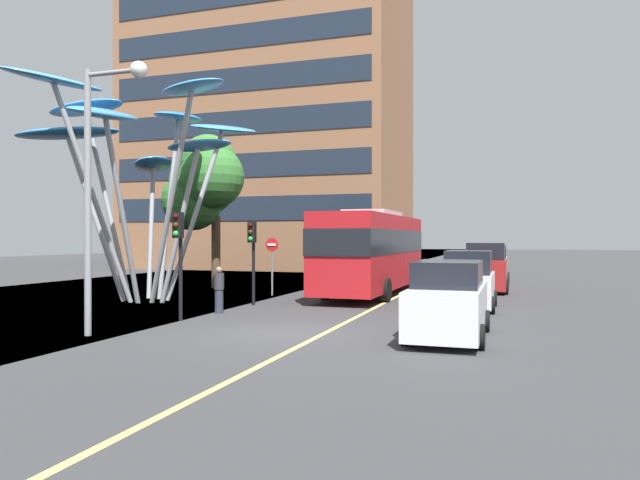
{
  "coord_description": "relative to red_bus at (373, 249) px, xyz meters",
  "views": [
    {
      "loc": [
        5.96,
        -14.77,
        2.6
      ],
      "look_at": [
        -1.91,
        8.92,
        2.5
      ],
      "focal_mm": 32.75,
      "sensor_mm": 36.0,
      "label": 1
    }
  ],
  "objects": [
    {
      "name": "ground",
      "position": [
        -0.56,
        -11.53,
        -2.14
      ],
      "size": [
        120.0,
        240.0,
        0.1
      ],
      "color": "#38383A"
    },
    {
      "name": "red_bus",
      "position": [
        0.0,
        0.0,
        0.0
      ],
      "size": [
        2.94,
        11.53,
        3.83
      ],
      "color": "red",
      "rests_on": "ground"
    },
    {
      "name": "leaf_sculpture",
      "position": [
        -8.53,
        -6.2,
        4.68
      ],
      "size": [
        10.52,
        8.74,
        8.93
      ],
      "color": "#9EA0A5",
      "rests_on": "ground"
    },
    {
      "name": "traffic_light_kerb_near",
      "position": [
        -3.73,
        -10.51,
        0.37
      ],
      "size": [
        0.28,
        0.42,
        3.39
      ],
      "color": "black",
      "rests_on": "ground"
    },
    {
      "name": "traffic_light_kerb_far",
      "position": [
        -3.38,
        -5.89,
        0.25
      ],
      "size": [
        0.28,
        0.42,
        3.21
      ],
      "color": "black",
      "rests_on": "ground"
    },
    {
      "name": "traffic_light_island_mid",
      "position": [
        -3.52,
        1.37,
        0.6
      ],
      "size": [
        0.28,
        0.42,
        3.72
      ],
      "color": "black",
      "rests_on": "ground"
    },
    {
      "name": "car_parked_near",
      "position": [
        4.55,
        -10.98,
        -1.15
      ],
      "size": [
        1.95,
        4.42,
        2.0
      ],
      "color": "silver",
      "rests_on": "ground"
    },
    {
      "name": "car_parked_mid",
      "position": [
        4.6,
        -4.43,
        -1.11
      ],
      "size": [
        1.91,
        3.87,
        2.13
      ],
      "color": "silver",
      "rests_on": "ground"
    },
    {
      "name": "car_parked_far",
      "position": [
        4.89,
        2.78,
        -1.0
      ],
      "size": [
        2.07,
        3.86,
        2.35
      ],
      "color": "maroon",
      "rests_on": "ground"
    },
    {
      "name": "car_side_street",
      "position": [
        4.94,
        8.42,
        -1.08
      ],
      "size": [
        1.97,
        4.31,
        2.16
      ],
      "color": "gray",
      "rests_on": "ground"
    },
    {
      "name": "street_lamp",
      "position": [
        -4.11,
        -13.59,
        2.52
      ],
      "size": [
        1.91,
        0.44,
        7.13
      ],
      "color": "gray",
      "rests_on": "ground"
    },
    {
      "name": "tree_pavement_near",
      "position": [
        -9.0,
        0.18,
        3.36
      ],
      "size": [
        4.53,
        4.47,
        7.82
      ],
      "color": "brown",
      "rests_on": "ground"
    },
    {
      "name": "pedestrian",
      "position": [
        -3.45,
        -8.41,
        -1.29
      ],
      "size": [
        0.34,
        0.34,
        1.6
      ],
      "color": "#2D3342",
      "rests_on": "ground"
    },
    {
      "name": "no_entry_sign",
      "position": [
        -4.17,
        -2.11,
        -0.37
      ],
      "size": [
        0.6,
        0.12,
        2.59
      ],
      "color": "gray",
      "rests_on": "ground"
    },
    {
      "name": "backdrop_building",
      "position": [
        -14.41,
        21.79,
        11.33
      ],
      "size": [
        23.06,
        14.06,
        26.84
      ],
      "color": "#8E6042",
      "rests_on": "ground"
    }
  ]
}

